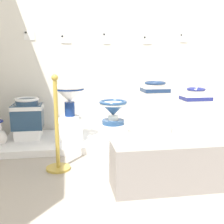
# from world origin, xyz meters

# --- Properties ---
(ground_plane) EXTENTS (5.26, 5.93, 0.02)m
(ground_plane) POSITION_xyz_m (1.63, 0.96, -0.01)
(ground_plane) COLOR #A3998C
(wall_back) EXTENTS (3.46, 0.06, 3.13)m
(wall_back) POSITION_xyz_m (1.63, 3.16, 1.57)
(wall_back) COLOR silver
(wall_back) RESTS_ON ground_plane
(display_platform) EXTENTS (2.77, 0.91, 0.08)m
(display_platform) POSITION_xyz_m (1.63, 2.65, 0.04)
(display_platform) COLOR white
(display_platform) RESTS_ON ground_plane
(plinth_block_pale_glazed) EXTENTS (0.32, 0.33, 0.13)m
(plinth_block_pale_glazed) POSITION_xyz_m (0.54, 2.74, 0.14)
(plinth_block_pale_glazed) COLOR white
(plinth_block_pale_glazed) RESTS_ON display_platform
(antique_toilet_pale_glazed) EXTENTS (0.38, 0.32, 0.39)m
(antique_toilet_pale_glazed) POSITION_xyz_m (0.54, 2.74, 0.41)
(antique_toilet_pale_glazed) COLOR navy
(antique_toilet_pale_glazed) RESTS_ON plinth_block_pale_glazed
(plinth_block_tall_cobalt) EXTENTS (0.30, 0.35, 0.24)m
(plinth_block_tall_cobalt) POSITION_xyz_m (1.07, 2.61, 0.20)
(plinth_block_tall_cobalt) COLOR white
(plinth_block_tall_cobalt) RESTS_ON display_platform
(antique_toilet_tall_cobalt) EXTENTS (0.38, 0.38, 0.44)m
(antique_toilet_tall_cobalt) POSITION_xyz_m (1.07, 2.61, 0.64)
(antique_toilet_tall_cobalt) COLOR white
(antique_toilet_tall_cobalt) RESTS_ON plinth_block_tall_cobalt
(plinth_block_slender_white) EXTENTS (0.32, 0.32, 0.15)m
(plinth_block_slender_white) POSITION_xyz_m (1.63, 2.67, 0.16)
(plinth_block_slender_white) COLOR white
(plinth_block_slender_white) RESTS_ON display_platform
(antique_toilet_slender_white) EXTENTS (0.36, 0.36, 0.31)m
(antique_toilet_slender_white) POSITION_xyz_m (1.63, 2.67, 0.43)
(antique_toilet_slender_white) COLOR navy
(antique_toilet_slender_white) RESTS_ON plinth_block_slender_white
(plinth_block_rightmost) EXTENTS (0.35, 0.32, 0.25)m
(plinth_block_rightmost) POSITION_xyz_m (2.20, 2.69, 0.21)
(plinth_block_rightmost) COLOR white
(plinth_block_rightmost) RESTS_ON display_platform
(antique_toilet_rightmost) EXTENTS (0.33, 0.29, 0.45)m
(antique_toilet_rightmost) POSITION_xyz_m (2.20, 2.69, 0.57)
(antique_toilet_rightmost) COLOR white
(antique_toilet_rightmost) RESTS_ON plinth_block_rightmost
(plinth_block_broad_patterned) EXTENTS (0.34, 0.28, 0.19)m
(plinth_block_broad_patterned) POSITION_xyz_m (2.76, 2.66, 0.18)
(plinth_block_broad_patterned) COLOR white
(plinth_block_broad_patterned) RESTS_ON display_platform
(antique_toilet_broad_patterned) EXTENTS (0.37, 0.27, 0.42)m
(antique_toilet_broad_patterned) POSITION_xyz_m (2.76, 2.66, 0.48)
(antique_toilet_broad_patterned) COLOR white
(antique_toilet_broad_patterned) RESTS_ON plinth_block_broad_patterned
(info_placard_first) EXTENTS (0.14, 0.01, 0.12)m
(info_placard_first) POSITION_xyz_m (0.56, 3.12, 1.39)
(info_placard_first) COLOR white
(info_placard_second) EXTENTS (0.14, 0.01, 0.11)m
(info_placard_second) POSITION_xyz_m (1.04, 3.12, 1.35)
(info_placard_second) COLOR white
(info_placard_third) EXTENTS (0.11, 0.01, 0.16)m
(info_placard_third) POSITION_xyz_m (1.61, 3.12, 1.37)
(info_placard_third) COLOR white
(info_placard_fourth) EXTENTS (0.13, 0.01, 0.11)m
(info_placard_fourth) POSITION_xyz_m (2.20, 3.12, 1.35)
(info_placard_fourth) COLOR white
(info_placard_fifth) EXTENTS (0.12, 0.01, 0.12)m
(info_placard_fifth) POSITION_xyz_m (2.75, 3.12, 1.39)
(info_placard_fifth) COLOR white
(stanchion_post_near_left) EXTENTS (0.24, 0.24, 0.94)m
(stanchion_post_near_left) POSITION_xyz_m (0.94, 1.83, 0.29)
(stanchion_post_near_left) COLOR #B6983B
(stanchion_post_near_left) RESTS_ON ground_plane
(museum_bench) EXTENTS (1.04, 0.36, 0.40)m
(museum_bench) POSITION_xyz_m (1.92, 1.30, 0.20)
(museum_bench) COLOR gray
(museum_bench) RESTS_ON ground_plane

